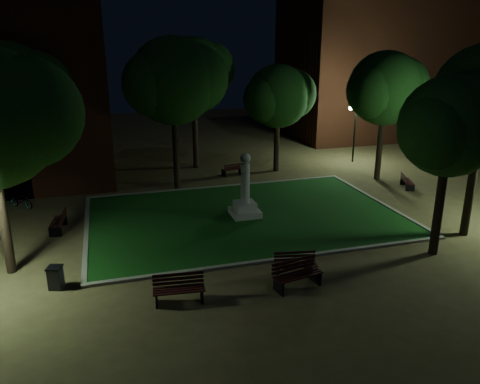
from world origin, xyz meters
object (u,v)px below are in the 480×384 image
at_px(bench_west_near, 179,289).
at_px(bench_far_side, 233,170).
at_px(bench_near_right, 295,265).
at_px(bench_right_side, 407,182).
at_px(bicycle, 21,201).
at_px(monument, 245,199).
at_px(bench_left_side, 59,222).
at_px(bench_near_left, 297,275).
at_px(trash_bin, 56,277).

height_order(bench_west_near, bench_far_side, bench_west_near).
xyz_separation_m(bench_near_right, bench_right_side, (10.64, 8.25, -0.03)).
bearing_deg(bicycle, bench_west_near, -111.16).
relative_size(monument, bench_near_right, 1.94).
bearing_deg(bicycle, monument, -73.03).
bearing_deg(monument, bicycle, 157.27).
xyz_separation_m(bench_left_side, bench_far_side, (10.22, 6.81, -0.04)).
bearing_deg(bench_far_side, bench_right_side, 134.54).
height_order(bench_left_side, bench_right_side, bench_left_side).
xyz_separation_m(bench_near_left, trash_bin, (-8.24, 2.31, -0.04)).
bearing_deg(monument, bench_far_side, 79.16).
bearing_deg(monument, bench_near_left, -92.20).
bearing_deg(monument, bench_near_right, -89.64).
relative_size(trash_bin, bicycle, 0.56).
xyz_separation_m(bench_west_near, trash_bin, (-4.06, 2.10, -0.02)).
bearing_deg(bench_far_side, bench_left_side, 19.64).
xyz_separation_m(monument, bench_near_left, (-0.28, -7.21, -0.49)).
bearing_deg(bench_right_side, monument, 121.18).
relative_size(bench_near_right, bench_right_side, 1.06).
bearing_deg(bench_near_right, monument, 100.84).
height_order(bench_west_near, bicycle, bench_west_near).
height_order(monument, trash_bin, monument).
bearing_deg(bench_far_side, trash_bin, 37.24).
bearing_deg(bench_near_right, bench_left_side, 151.77).
bearing_deg(bench_near_right, bench_west_near, -161.30).
xyz_separation_m(bench_near_left, bench_west_near, (-4.19, 0.20, -0.02)).
xyz_separation_m(bench_west_near, bench_left_side, (-4.31, 7.72, -0.03)).
xyz_separation_m(bench_near_right, bench_west_near, (-4.50, -0.65, 0.04)).
distance_m(monument, bench_right_side, 10.86).
xyz_separation_m(bench_near_right, bicycle, (-10.96, 10.93, -0.01)).
xyz_separation_m(bench_left_side, bench_right_side, (19.45, 1.18, -0.03)).
height_order(bench_far_side, trash_bin, trash_bin).
xyz_separation_m(bench_near_left, bench_near_right, (0.32, 0.86, -0.06)).
bearing_deg(bench_near_right, bench_far_side, 94.72).
xyz_separation_m(bench_right_side, bench_far_side, (-9.23, 5.64, -0.01)).
relative_size(bench_left_side, bench_right_side, 1.06).
xyz_separation_m(bench_left_side, bicycle, (-2.14, 3.86, -0.02)).
bearing_deg(monument, bench_west_near, -122.50).
relative_size(bench_near_left, bench_far_side, 1.24).
relative_size(bench_near_right, bicycle, 1.09).
bearing_deg(trash_bin, monument, 29.92).
bearing_deg(bench_right_side, bench_left_side, 114.60).
xyz_separation_m(bench_near_right, bench_far_side, (1.40, 13.88, -0.03)).
height_order(bench_left_side, bench_far_side, bench_left_side).
relative_size(monument, trash_bin, 3.80).
distance_m(bench_left_side, bench_right_side, 19.49).
relative_size(bench_near_left, bicycle, 1.25).
bearing_deg(bench_near_right, trash_bin, -179.15).
relative_size(bench_near_left, bench_west_near, 1.06).
relative_size(bench_near_left, bench_right_side, 1.20).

